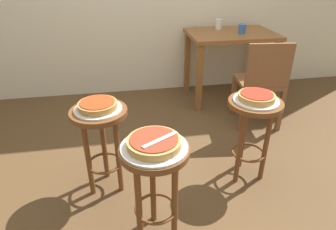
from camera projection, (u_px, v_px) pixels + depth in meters
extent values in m
plane|color=brown|center=(186.00, 166.00, 2.43)|extent=(6.00, 6.00, 0.00)
cylinder|color=brown|center=(154.00, 151.00, 1.55)|extent=(0.37, 0.37, 0.03)
cylinder|color=brown|center=(153.00, 183.00, 1.80)|extent=(0.04, 0.04, 0.60)
cylinder|color=brown|center=(139.00, 206.00, 1.63)|extent=(0.04, 0.04, 0.60)
cylinder|color=brown|center=(175.00, 202.00, 1.66)|extent=(0.04, 0.04, 0.60)
torus|color=brown|center=(156.00, 208.00, 1.74)|extent=(0.25, 0.25, 0.02)
cylinder|color=silver|center=(154.00, 147.00, 1.54)|extent=(0.35, 0.35, 0.01)
cylinder|color=tan|center=(154.00, 143.00, 1.53)|extent=(0.28, 0.28, 0.04)
cylinder|color=#B23823|center=(154.00, 139.00, 1.51)|extent=(0.25, 0.25, 0.01)
cylinder|color=brown|center=(256.00, 103.00, 2.04)|extent=(0.37, 0.37, 0.03)
cylinder|color=brown|center=(243.00, 134.00, 2.29)|extent=(0.04, 0.04, 0.60)
cylinder|color=brown|center=(240.00, 148.00, 2.12)|extent=(0.04, 0.04, 0.60)
cylinder|color=brown|center=(266.00, 145.00, 2.16)|extent=(0.04, 0.04, 0.60)
torus|color=brown|center=(248.00, 152.00, 2.23)|extent=(0.25, 0.25, 0.02)
cylinder|color=silver|center=(256.00, 100.00, 2.03)|extent=(0.31, 0.31, 0.01)
cylinder|color=tan|center=(257.00, 97.00, 2.02)|extent=(0.25, 0.25, 0.04)
cylinder|color=red|center=(257.00, 94.00, 2.01)|extent=(0.22, 0.22, 0.01)
cylinder|color=brown|center=(98.00, 112.00, 1.93)|extent=(0.37, 0.37, 0.03)
cylinder|color=brown|center=(104.00, 143.00, 2.18)|extent=(0.04, 0.04, 0.60)
cylinder|color=brown|center=(88.00, 159.00, 2.01)|extent=(0.04, 0.04, 0.60)
cylinder|color=brown|center=(118.00, 156.00, 2.04)|extent=(0.04, 0.04, 0.60)
torus|color=brown|center=(105.00, 163.00, 2.12)|extent=(0.25, 0.25, 0.02)
cylinder|color=silver|center=(98.00, 109.00, 1.92)|extent=(0.31, 0.31, 0.01)
cylinder|color=#B78442|center=(98.00, 105.00, 1.90)|extent=(0.25, 0.25, 0.04)
cylinder|color=red|center=(97.00, 102.00, 1.89)|extent=(0.22, 0.22, 0.01)
cube|color=brown|center=(232.00, 34.00, 3.25)|extent=(0.94, 0.65, 0.04)
cube|color=brown|center=(199.00, 79.00, 3.13)|extent=(0.06, 0.06, 0.72)
cube|color=brown|center=(274.00, 74.00, 3.26)|extent=(0.06, 0.06, 0.72)
cube|color=brown|center=(187.00, 62.00, 3.61)|extent=(0.06, 0.06, 0.72)
cube|color=brown|center=(252.00, 59.00, 3.74)|extent=(0.06, 0.06, 0.72)
cylinder|color=#3360B2|center=(242.00, 29.00, 3.18)|extent=(0.08, 0.08, 0.10)
cylinder|color=silver|center=(219.00, 24.00, 3.36)|extent=(0.07, 0.07, 0.11)
cube|color=brown|center=(259.00, 82.00, 2.87)|extent=(0.44, 0.44, 0.04)
cube|color=brown|center=(269.00, 66.00, 2.61)|extent=(0.40, 0.08, 0.40)
cube|color=brown|center=(267.00, 95.00, 3.14)|extent=(0.04, 0.04, 0.42)
cube|color=brown|center=(233.00, 96.00, 3.13)|extent=(0.04, 0.04, 0.42)
cube|color=brown|center=(280.00, 111.00, 2.83)|extent=(0.04, 0.04, 0.42)
cube|color=brown|center=(243.00, 112.00, 2.81)|extent=(0.04, 0.04, 0.42)
cube|color=silver|center=(160.00, 140.00, 1.50)|extent=(0.20, 0.13, 0.01)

